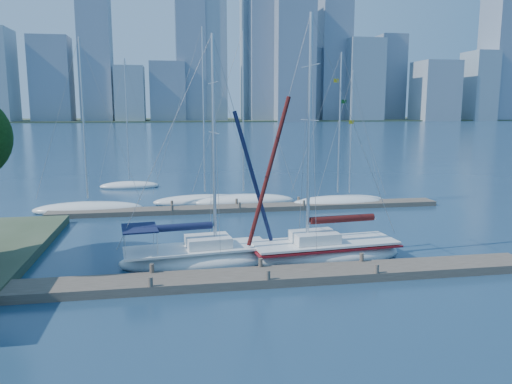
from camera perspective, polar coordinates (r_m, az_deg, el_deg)
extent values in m
plane|color=#17324A|center=(22.96, 0.93, -10.16)|extent=(700.00, 700.00, 0.00)
cube|color=#433C31|center=(22.90, 0.93, -9.69)|extent=(26.00, 2.00, 0.40)
cube|color=#433C31|center=(38.48, -0.59, -1.81)|extent=(30.00, 1.80, 0.36)
cube|color=#38472D|center=(341.35, -9.25, 8.08)|extent=(800.00, 100.00, 1.50)
ellipsoid|color=silver|center=(25.35, -6.67, -7.77)|extent=(7.99, 3.43, 1.36)
cube|color=silver|center=(25.17, -6.70, -6.40)|extent=(7.39, 3.16, 0.11)
cube|color=silver|center=(25.18, -5.49, -5.62)|extent=(2.35, 1.89, 0.50)
cylinder|color=silver|center=(24.44, -4.84, 5.56)|extent=(0.16, 0.16, 10.31)
cylinder|color=silver|center=(24.77, -8.87, -4.22)|extent=(3.65, 0.52, 0.09)
cylinder|color=black|center=(24.75, -8.87, -4.01)|extent=(3.39, 0.76, 0.36)
cube|color=black|center=(24.56, -13.18, -4.04)|extent=(1.87, 2.33, 0.07)
ellipsoid|color=silver|center=(26.36, 7.80, -7.10)|extent=(8.32, 3.41, 1.42)
cube|color=silver|center=(26.17, 7.83, -5.71)|extent=(7.70, 3.14, 0.11)
cube|color=silver|center=(25.88, 6.68, -5.10)|extent=(2.43, 1.93, 0.52)
cylinder|color=silver|center=(24.93, 6.11, 6.88)|extent=(0.17, 0.17, 11.32)
cylinder|color=silver|center=(26.30, 9.84, -3.24)|extent=(3.83, 0.46, 0.09)
cylinder|color=#3E0D0E|center=(26.28, 9.84, -3.04)|extent=(3.55, 0.71, 0.38)
cube|color=maroon|center=(26.22, 7.82, -6.05)|extent=(7.88, 3.26, 0.09)
ellipsoid|color=silver|center=(39.86, -18.60, -1.87)|extent=(8.45, 4.22, 1.16)
cylinder|color=silver|center=(39.15, -19.12, 7.83)|extent=(0.13, 0.13, 11.77)
ellipsoid|color=silver|center=(41.31, -5.84, -1.05)|extent=(8.58, 2.91, 1.12)
cylinder|color=silver|center=(40.62, -6.01, 9.18)|extent=(0.12, 0.12, 13.05)
ellipsoid|color=silver|center=(40.98, -1.42, -1.06)|extent=(8.75, 4.19, 1.21)
cylinder|color=silver|center=(40.29, -1.47, 9.03)|extent=(0.13, 0.13, 12.61)
ellipsoid|color=silver|center=(40.87, 9.30, -1.22)|extent=(7.87, 4.77, 1.18)
cylinder|color=silver|center=(40.19, 9.54, 7.70)|extent=(0.13, 0.13, 10.96)
ellipsoid|color=silver|center=(42.06, 10.59, -1.00)|extent=(6.41, 3.44, 0.99)
cylinder|color=silver|center=(41.42, 10.83, 6.71)|extent=(0.11, 0.11, 9.87)
ellipsoid|color=silver|center=(50.88, -14.23, 0.67)|extent=(6.06, 3.56, 0.97)
cylinder|color=silver|center=(50.32, -14.54, 7.99)|extent=(0.11, 0.11, 11.56)
cube|color=slate|center=(316.08, -22.32, 11.79)|extent=(21.80, 17.63, 48.38)
cube|color=gray|center=(333.71, -17.66, 10.99)|extent=(14.24, 17.61, 38.00)
cube|color=gray|center=(307.06, -14.18, 10.77)|extent=(16.58, 19.81, 32.12)
cube|color=slate|center=(308.08, -10.06, 11.18)|extent=(20.64, 16.86, 35.08)
cube|color=gray|center=(313.69, -5.34, 15.83)|extent=(19.78, 14.99, 85.12)
cube|color=gray|center=(332.15, -0.10, 14.89)|extent=(17.48, 17.46, 77.96)
cube|color=slate|center=(310.37, 4.34, 14.86)|extent=(23.05, 18.95, 73.79)
cube|color=gray|center=(330.40, 7.12, 12.00)|extent=(14.72, 17.11, 45.11)
cube|color=gray|center=(324.29, 12.14, 12.34)|extent=(21.81, 18.80, 49.96)
cube|color=slate|center=(364.24, 15.05, 12.47)|extent=(16.87, 17.52, 57.25)
cube|color=gray|center=(344.24, 19.76, 10.77)|extent=(24.04, 23.94, 37.39)
cube|color=gray|center=(360.28, 24.08, 10.96)|extent=(15.91, 21.38, 44.00)
cube|color=slate|center=(375.65, 26.60, 14.44)|extent=(25.14, 23.60, 92.87)
cube|color=slate|center=(317.18, -17.99, 17.28)|extent=(18.00, 18.00, 106.22)
cube|color=slate|center=(314.72, -7.54, 17.54)|extent=(17.26, 18.00, 104.40)
cube|color=slate|center=(319.12, 0.93, 16.42)|extent=(18.19, 18.00, 92.46)
cube|color=slate|center=(330.33, 8.93, 15.94)|extent=(18.66, 18.00, 90.90)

